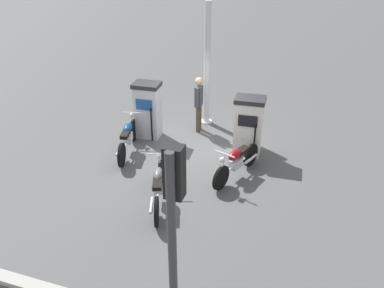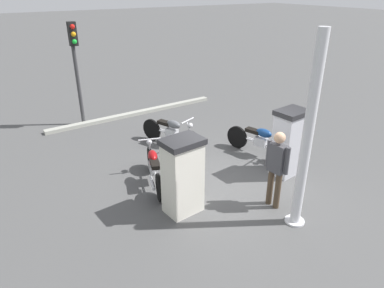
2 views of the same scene
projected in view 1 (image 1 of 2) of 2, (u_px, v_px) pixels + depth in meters
The scene contains 9 objects.
ground_plane at pixel (190, 151), 11.42m from camera, with size 120.00×120.00×0.00m, color #4C4C4C.
fuel_pump_near at pixel (148, 110), 11.85m from camera, with size 0.66×0.83×1.71m.
fuel_pump_far at pixel (248, 126), 10.92m from camera, with size 0.68×0.87×1.69m.
motorcycle_near_pump at pixel (128, 137), 11.17m from camera, with size 2.10×0.78×0.97m.
motorcycle_far_pump at pixel (236, 162), 10.01m from camera, with size 1.96×0.83×0.96m.
motorcycle_extra at pixel (158, 185), 9.08m from camera, with size 2.05×0.93×0.97m.
attendant_person at pixel (199, 101), 12.12m from camera, with size 0.58×0.26×1.75m.
roadside_traffic_light at pixel (174, 221), 5.11m from camera, with size 0.38×0.25×3.39m.
canopy_support_pole at pixel (207, 68), 12.27m from camera, with size 0.40×0.40×3.83m.
Camera 1 is at (9.29, 3.50, 5.64)m, focal length 37.22 mm.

